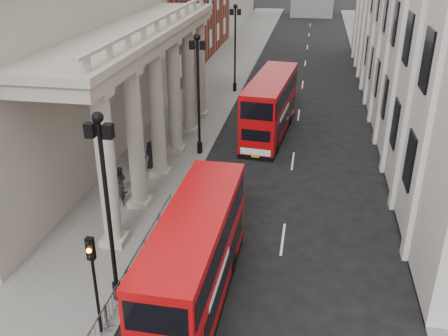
{
  "coord_description": "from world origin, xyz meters",
  "views": [
    {
      "loc": [
        6.81,
        -11.87,
        14.08
      ],
      "look_at": [
        2.53,
        12.26,
        2.71
      ],
      "focal_mm": 40.0,
      "sensor_mm": 36.0,
      "label": 1
    }
  ],
  "objects_px": {
    "pedestrian_a": "(120,192)",
    "pedestrian_b": "(120,180)",
    "traffic_light": "(93,269)",
    "lamp_post_north": "(235,42)",
    "lamp_post_mid": "(198,87)",
    "bus_far": "(270,105)",
    "pedestrian_c": "(151,155)",
    "bus_near": "(196,258)",
    "lamp_post_south": "(107,199)"
  },
  "relations": [
    {
      "from": "pedestrian_a",
      "to": "pedestrian_c",
      "type": "xyz_separation_m",
      "value": [
        0.18,
        5.21,
        0.12
      ]
    },
    {
      "from": "pedestrian_a",
      "to": "traffic_light",
      "type": "bearing_deg",
      "value": -86.1
    },
    {
      "from": "lamp_post_north",
      "to": "pedestrian_c",
      "type": "height_order",
      "value": "lamp_post_north"
    },
    {
      "from": "lamp_post_north",
      "to": "pedestrian_b",
      "type": "relative_size",
      "value": 5.01
    },
    {
      "from": "traffic_light",
      "to": "pedestrian_b",
      "type": "height_order",
      "value": "traffic_light"
    },
    {
      "from": "traffic_light",
      "to": "bus_near",
      "type": "bearing_deg",
      "value": 37.9
    },
    {
      "from": "traffic_light",
      "to": "bus_near",
      "type": "relative_size",
      "value": 0.43
    },
    {
      "from": "bus_far",
      "to": "pedestrian_b",
      "type": "xyz_separation_m",
      "value": [
        -7.86,
        -11.56,
        -1.44
      ]
    },
    {
      "from": "lamp_post_south",
      "to": "bus_far",
      "type": "height_order",
      "value": "lamp_post_south"
    },
    {
      "from": "lamp_post_north",
      "to": "bus_far",
      "type": "xyz_separation_m",
      "value": [
        4.51,
        -11.17,
        -2.52
      ]
    },
    {
      "from": "lamp_post_south",
      "to": "pedestrian_b",
      "type": "relative_size",
      "value": 5.01
    },
    {
      "from": "lamp_post_mid",
      "to": "pedestrian_b",
      "type": "relative_size",
      "value": 5.01
    },
    {
      "from": "pedestrian_a",
      "to": "pedestrian_b",
      "type": "bearing_deg",
      "value": 98.86
    },
    {
      "from": "traffic_light",
      "to": "pedestrian_a",
      "type": "bearing_deg",
      "value": 106.33
    },
    {
      "from": "bus_near",
      "to": "pedestrian_a",
      "type": "relative_size",
      "value": 6.15
    },
    {
      "from": "pedestrian_a",
      "to": "pedestrian_b",
      "type": "height_order",
      "value": "pedestrian_b"
    },
    {
      "from": "traffic_light",
      "to": "pedestrian_c",
      "type": "bearing_deg",
      "value": 100.18
    },
    {
      "from": "lamp_post_south",
      "to": "lamp_post_mid",
      "type": "bearing_deg",
      "value": 90.0
    },
    {
      "from": "lamp_post_south",
      "to": "bus_far",
      "type": "relative_size",
      "value": 0.77
    },
    {
      "from": "pedestrian_a",
      "to": "lamp_post_south",
      "type": "bearing_deg",
      "value": -82.83
    },
    {
      "from": "lamp_post_mid",
      "to": "pedestrian_a",
      "type": "height_order",
      "value": "lamp_post_mid"
    },
    {
      "from": "pedestrian_b",
      "to": "pedestrian_c",
      "type": "distance_m",
      "value": 3.81
    },
    {
      "from": "lamp_post_north",
      "to": "pedestrian_b",
      "type": "bearing_deg",
      "value": -98.38
    },
    {
      "from": "pedestrian_a",
      "to": "pedestrian_b",
      "type": "xyz_separation_m",
      "value": [
        -0.58,
        1.48,
        0.01
      ]
    },
    {
      "from": "pedestrian_c",
      "to": "pedestrian_a",
      "type": "bearing_deg",
      "value": -63.03
    },
    {
      "from": "pedestrian_b",
      "to": "pedestrian_c",
      "type": "xyz_separation_m",
      "value": [
        0.75,
        3.73,
        0.11
      ]
    },
    {
      "from": "traffic_light",
      "to": "pedestrian_b",
      "type": "xyz_separation_m",
      "value": [
        -3.45,
        11.28,
        -2.16
      ]
    },
    {
      "from": "lamp_post_south",
      "to": "traffic_light",
      "type": "distance_m",
      "value": 2.71
    },
    {
      "from": "lamp_post_mid",
      "to": "pedestrian_a",
      "type": "relative_size",
      "value": 5.09
    },
    {
      "from": "bus_far",
      "to": "traffic_light",
      "type": "bearing_deg",
      "value": -95.62
    },
    {
      "from": "pedestrian_c",
      "to": "pedestrian_b",
      "type": "bearing_deg",
      "value": -72.5
    },
    {
      "from": "lamp_post_mid",
      "to": "pedestrian_c",
      "type": "xyz_separation_m",
      "value": [
        -2.6,
        -3.0,
        -3.85
      ]
    },
    {
      "from": "pedestrian_b",
      "to": "pedestrian_c",
      "type": "bearing_deg",
      "value": -96.72
    },
    {
      "from": "traffic_light",
      "to": "bus_near",
      "type": "height_order",
      "value": "traffic_light"
    },
    {
      "from": "lamp_post_south",
      "to": "pedestrian_b",
      "type": "xyz_separation_m",
      "value": [
        -3.35,
        9.27,
        -3.96
      ]
    },
    {
      "from": "bus_near",
      "to": "pedestrian_a",
      "type": "height_order",
      "value": "bus_near"
    },
    {
      "from": "traffic_light",
      "to": "pedestrian_c",
      "type": "xyz_separation_m",
      "value": [
        -2.7,
        15.02,
        -2.05
      ]
    },
    {
      "from": "lamp_post_north",
      "to": "pedestrian_a",
      "type": "relative_size",
      "value": 5.09
    },
    {
      "from": "lamp_post_south",
      "to": "bus_near",
      "type": "height_order",
      "value": "lamp_post_south"
    },
    {
      "from": "lamp_post_mid",
      "to": "bus_near",
      "type": "bearing_deg",
      "value": -77.88
    },
    {
      "from": "bus_far",
      "to": "pedestrian_c",
      "type": "height_order",
      "value": "bus_far"
    },
    {
      "from": "pedestrian_c",
      "to": "bus_near",
      "type": "bearing_deg",
      "value": -35.74
    },
    {
      "from": "traffic_light",
      "to": "pedestrian_a",
      "type": "height_order",
      "value": "traffic_light"
    },
    {
      "from": "lamp_post_north",
      "to": "pedestrian_a",
      "type": "distance_m",
      "value": 24.69
    },
    {
      "from": "lamp_post_south",
      "to": "bus_near",
      "type": "distance_m",
      "value": 4.29
    },
    {
      "from": "lamp_post_mid",
      "to": "pedestrian_a",
      "type": "distance_m",
      "value": 9.54
    },
    {
      "from": "traffic_light",
      "to": "pedestrian_b",
      "type": "bearing_deg",
      "value": 107.0
    },
    {
      "from": "bus_near",
      "to": "pedestrian_b",
      "type": "bearing_deg",
      "value": 128.23
    },
    {
      "from": "traffic_light",
      "to": "bus_near",
      "type": "xyz_separation_m",
      "value": [
        3.23,
        2.51,
        -0.85
      ]
    },
    {
      "from": "pedestrian_c",
      "to": "lamp_post_mid",
      "type": "bearing_deg",
      "value": 78.02
    }
  ]
}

